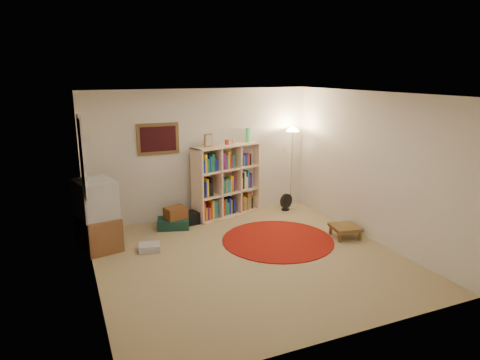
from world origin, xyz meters
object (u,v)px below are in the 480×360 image
object	(u,v)px
side_table	(345,228)
floor_lamp	(292,142)
suitcase	(173,223)
tv_stand	(98,216)
floor_fan	(286,202)
bookshelf	(225,182)

from	to	relation	value
side_table	floor_lamp	bearing A→B (deg)	91.42
suitcase	side_table	xyz separation A→B (m)	(2.63, -1.62, 0.09)
suitcase	side_table	bearing A→B (deg)	-15.78
side_table	tv_stand	bearing A→B (deg)	163.06
floor_lamp	tv_stand	xyz separation A→B (m)	(-3.93, -0.62, -0.86)
floor_fan	floor_lamp	bearing A→B (deg)	12.46
floor_lamp	side_table	world-z (taller)	floor_lamp
floor_fan	side_table	size ratio (longest dim) A/B	0.66
floor_fan	suitcase	xyz separation A→B (m)	(-2.43, -0.11, -0.09)
floor_fan	tv_stand	bearing A→B (deg)	169.46
bookshelf	floor_lamp	distance (m)	1.60
floor_fan	side_table	distance (m)	1.75
floor_fan	side_table	world-z (taller)	floor_fan
floor_fan	suitcase	distance (m)	2.43
floor_lamp	suitcase	xyz separation A→B (m)	(-2.59, -0.21, -1.32)
side_table	bookshelf	bearing A→B (deg)	127.07
tv_stand	bookshelf	bearing A→B (deg)	3.56
suitcase	side_table	size ratio (longest dim) A/B	1.21
bookshelf	floor_fan	bearing A→B (deg)	-26.27
suitcase	tv_stand	bearing A→B (deg)	-147.10
floor_fan	suitcase	world-z (taller)	floor_fan
bookshelf	suitcase	bearing A→B (deg)	179.25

